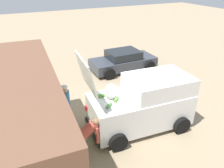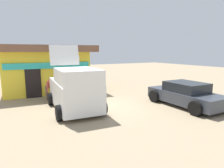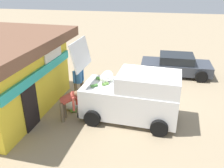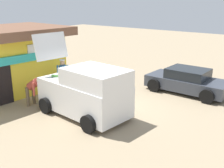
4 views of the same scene
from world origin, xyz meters
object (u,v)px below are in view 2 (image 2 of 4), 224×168
storefront_bar (46,68)px  customer_bending (50,86)px  paint_bucket (94,93)px  delivery_van (75,89)px  vendor_standing (80,80)px  unloaded_banana_pile (64,95)px  parked_sedan (186,95)px

storefront_bar → customer_bending: 3.02m
paint_bucket → delivery_van: bearing=-129.4°
vendor_standing → storefront_bar: bearing=119.0°
delivery_van → storefront_bar: bearing=93.0°
delivery_van → unloaded_banana_pile: 2.88m
delivery_van → parked_sedan: 5.67m
customer_bending → unloaded_banana_pile: bearing=14.1°
vendor_standing → paint_bucket: (0.87, -0.12, -0.84)m
storefront_bar → delivery_van: bearing=-87.0°
parked_sedan → customer_bending: 7.46m
storefront_bar → customer_bending: size_ratio=4.89×
delivery_van → vendor_standing: 2.95m
delivery_van → customer_bending: (-0.61, 2.54, -0.17)m
unloaded_banana_pile → storefront_bar: bearing=100.5°
parked_sedan → paint_bucket: size_ratio=11.38×
parked_sedan → unloaded_banana_pile: (-5.08, 4.76, -0.40)m
paint_bucket → storefront_bar: bearing=129.9°
parked_sedan → delivery_van: bearing=159.2°
parked_sedan → customer_bending: bearing=142.4°
parked_sedan → vendor_standing: 6.21m
unloaded_banana_pile → delivery_van: bearing=-94.4°
customer_bending → paint_bucket: 2.80m
customer_bending → paint_bucket: (2.72, 0.02, -0.68)m
unloaded_banana_pile → customer_bending: bearing=-165.9°
customer_bending → paint_bucket: size_ratio=3.81×
delivery_van → parked_sedan: size_ratio=1.05×
delivery_van → customer_bending: delivery_van is taller
storefront_bar → unloaded_banana_pile: (0.50, -2.68, -1.50)m
storefront_bar → parked_sedan: size_ratio=1.64×
vendor_standing → customer_bending: size_ratio=1.31×
storefront_bar → delivery_van: size_ratio=1.56×
vendor_standing → unloaded_banana_pile: vendor_standing is taller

